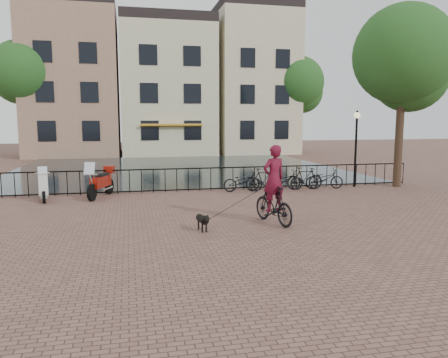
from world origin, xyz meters
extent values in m
plane|color=brown|center=(0.00, 0.00, 0.00)|extent=(100.00, 100.00, 0.00)
plane|color=black|center=(0.00, 17.30, 0.00)|extent=(20.00, 20.00, 0.00)
cube|color=black|center=(0.00, 8.00, 1.00)|extent=(20.00, 0.05, 0.05)
cube|color=black|center=(0.00, 8.00, 0.08)|extent=(20.00, 0.05, 0.05)
cube|color=#8A6A50|center=(-7.50, 30.00, 6.00)|extent=(7.50, 9.00, 12.00)
cube|color=black|center=(-7.50, 30.00, 12.40)|extent=(7.50, 9.00, 0.80)
cube|color=#C1C092|center=(0.50, 30.00, 5.50)|extent=(8.00, 9.00, 11.00)
cube|color=black|center=(0.50, 30.00, 11.40)|extent=(8.00, 9.00, 0.80)
cube|color=#C28522|center=(0.50, 25.30, 2.60)|extent=(5.00, 0.60, 0.15)
cube|color=#C5B092|center=(8.50, 30.00, 6.25)|extent=(7.00, 9.00, 12.50)
cube|color=black|center=(8.50, 30.00, 12.90)|extent=(7.00, 9.00, 0.80)
cylinder|color=black|center=(-11.00, 27.00, 3.15)|extent=(0.36, 0.36, 6.30)
sphere|color=#274F1A|center=(-11.00, 27.00, 6.75)|extent=(5.04, 5.04, 5.04)
cylinder|color=black|center=(9.20, 7.30, 2.80)|extent=(0.36, 0.36, 5.60)
sphere|color=#274F1A|center=(9.20, 7.30, 6.00)|extent=(4.48, 4.48, 4.48)
cylinder|color=black|center=(12.00, 27.00, 2.97)|extent=(0.36, 0.36, 5.95)
sphere|color=#274F1A|center=(12.00, 27.00, 6.38)|extent=(4.76, 4.76, 4.76)
cylinder|color=black|center=(7.20, 7.60, 1.60)|extent=(0.10, 0.10, 3.20)
sphere|color=beige|center=(7.20, 7.60, 3.30)|extent=(0.30, 0.30, 0.30)
imported|color=black|center=(1.21, 1.58, 0.61)|extent=(1.08, 2.10, 1.22)
imported|color=#5C0D21|center=(1.21, 1.58, 1.58)|extent=(0.99, 0.78, 2.38)
imported|color=black|center=(1.80, 7.40, 0.45)|extent=(1.75, 0.69, 0.90)
imported|color=black|center=(2.75, 7.40, 0.50)|extent=(1.67, 0.50, 1.00)
imported|color=black|center=(3.70, 7.40, 0.45)|extent=(1.72, 0.61, 0.90)
imported|color=black|center=(4.65, 7.40, 0.50)|extent=(1.67, 0.49, 1.00)
imported|color=black|center=(5.60, 7.40, 0.45)|extent=(1.78, 0.84, 0.90)
camera|label=1|loc=(-2.99, -10.66, 3.13)|focal=35.00mm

